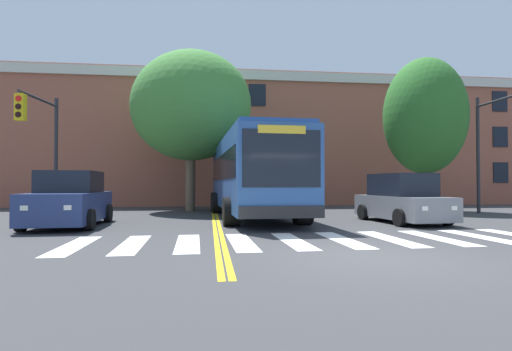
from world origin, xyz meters
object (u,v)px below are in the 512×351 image
(car_grey_far_lane, at_px, (402,200))
(street_tree_curbside_small, at_px, (191,106))
(street_tree_curbside_large, at_px, (425,117))
(car_navy_near_lane, at_px, (70,201))
(traffic_light_near_corner, at_px, (496,133))
(traffic_light_far_corner, at_px, (42,133))
(city_bus, at_px, (252,174))

(car_grey_far_lane, relative_size, street_tree_curbside_small, 0.50)
(street_tree_curbside_large, relative_size, street_tree_curbside_small, 0.92)
(car_navy_near_lane, bearing_deg, car_grey_far_lane, 0.02)
(traffic_light_near_corner, distance_m, street_tree_curbside_large, 3.43)
(traffic_light_far_corner, bearing_deg, car_navy_near_lane, -56.72)
(traffic_light_near_corner, height_order, street_tree_curbside_large, street_tree_curbside_large)
(car_navy_near_lane, relative_size, street_tree_curbside_large, 0.56)
(traffic_light_far_corner, bearing_deg, traffic_light_near_corner, -2.32)
(traffic_light_near_corner, bearing_deg, city_bus, 178.72)
(car_grey_far_lane, height_order, traffic_light_near_corner, traffic_light_near_corner)
(traffic_light_near_corner, xyz_separation_m, traffic_light_far_corner, (-19.83, 0.80, -0.20))
(city_bus, xyz_separation_m, traffic_light_near_corner, (11.11, -0.25, 1.90))
(city_bus, relative_size, street_tree_curbside_large, 1.42)
(car_navy_near_lane, height_order, car_grey_far_lane, car_navy_near_lane)
(city_bus, height_order, street_tree_curbside_small, street_tree_curbside_small)
(street_tree_curbside_large, bearing_deg, city_bus, -165.60)
(city_bus, height_order, street_tree_curbside_large, street_tree_curbside_large)
(traffic_light_near_corner, relative_size, traffic_light_far_corner, 1.07)
(car_grey_far_lane, relative_size, traffic_light_near_corner, 0.77)
(car_grey_far_lane, distance_m, traffic_light_near_corner, 7.08)
(car_grey_far_lane, bearing_deg, car_navy_near_lane, -179.98)
(traffic_light_near_corner, bearing_deg, street_tree_curbside_small, 162.34)
(car_grey_far_lane, distance_m, street_tree_curbside_small, 11.68)
(city_bus, distance_m, street_tree_curbside_large, 9.96)
(car_grey_far_lane, xyz_separation_m, street_tree_curbside_large, (3.94, 5.28, 4.04))
(city_bus, xyz_separation_m, traffic_light_far_corner, (-8.71, 0.55, 1.70))
(city_bus, xyz_separation_m, car_grey_far_lane, (5.25, -2.92, -1.02))
(city_bus, relative_size, street_tree_curbside_small, 1.30)
(car_grey_far_lane, xyz_separation_m, traffic_light_near_corner, (5.86, 2.67, 2.92))
(city_bus, distance_m, traffic_light_far_corner, 8.89)
(city_bus, bearing_deg, street_tree_curbside_large, 14.40)
(street_tree_curbside_large, bearing_deg, traffic_light_far_corner, -174.24)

